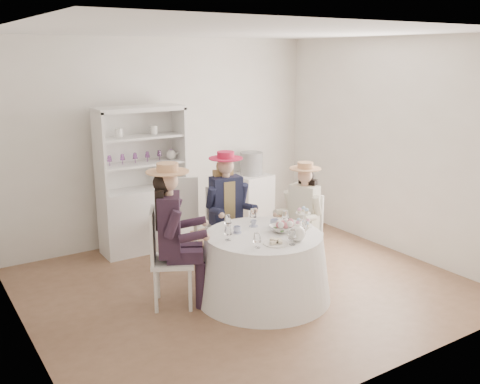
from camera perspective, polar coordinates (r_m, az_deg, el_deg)
ground at (r=6.00m, az=0.53°, el=-9.95°), size 4.50×4.50×0.00m
ceiling at (r=5.47m, az=0.59°, el=16.76°), size 4.50×4.50×0.00m
wall_back at (r=7.31m, az=-8.15°, el=5.44°), size 4.50×0.00×4.50m
wall_front at (r=4.11m, az=16.10°, el=-2.14°), size 4.50×0.00×4.50m
wall_left at (r=4.76m, az=-22.69°, el=-0.46°), size 0.00×4.50×4.50m
wall_right at (r=7.05m, az=16.06°, el=4.69°), size 0.00×4.50×4.50m
tea_table at (r=5.62m, az=2.50°, el=-7.87°), size 1.41×1.41×0.70m
hutch at (r=6.97m, az=-10.30°, el=-0.88°), size 1.26×0.82×1.86m
side_table at (r=7.90m, az=1.19°, el=-0.87°), size 0.55×0.55×0.78m
hatbox at (r=7.77m, az=1.21°, el=3.07°), size 0.34×0.34×0.33m
guest_left at (r=5.32m, az=-7.25°, el=-3.73°), size 0.63×0.57×1.48m
guest_mid at (r=6.28m, az=-1.43°, el=-1.15°), size 0.52×0.54×1.40m
guest_right at (r=6.28m, az=6.73°, el=-1.87°), size 0.53×0.49×1.28m
spare_chair at (r=6.55m, az=-6.33°, el=-2.50°), size 0.60×0.60×1.08m
teacup_a at (r=5.51m, az=-0.31°, el=-4.08°), size 0.08×0.08×0.06m
teacup_b at (r=5.72m, az=1.45°, el=-3.41°), size 0.07×0.07×0.06m
teacup_c at (r=5.72m, az=3.71°, el=-3.37°), size 0.12×0.12×0.07m
flower_bowl at (r=5.57m, az=4.40°, el=-3.97°), size 0.24×0.24×0.06m
flower_arrangement at (r=5.54m, az=4.84°, el=-3.48°), size 0.17×0.18×0.07m
table_teapot at (r=5.32m, az=6.13°, el=-4.42°), size 0.23×0.16×0.17m
sandwich_plate at (r=5.22m, az=3.83°, el=-5.42°), size 0.24×0.24×0.05m
cupcake_stand at (r=5.76m, az=6.72°, el=-2.91°), size 0.21×0.21×0.20m
stemware_set at (r=5.48m, az=2.55°, el=-3.75°), size 0.87×0.87×0.15m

